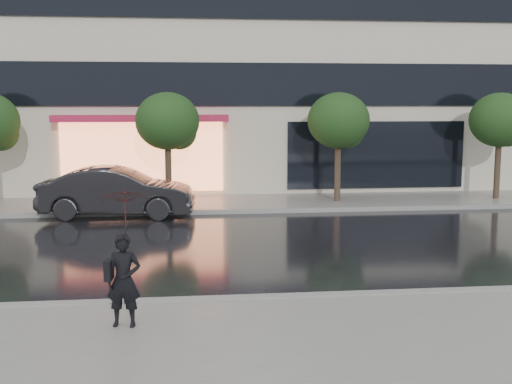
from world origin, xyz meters
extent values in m
plane|color=black|center=(0.00, 0.00, 0.00)|extent=(120.00, 120.00, 0.00)
cube|color=slate|center=(0.00, -3.25, 0.06)|extent=(60.00, 4.50, 0.12)
cube|color=slate|center=(0.00, 10.25, 0.06)|extent=(60.00, 3.50, 0.12)
cube|color=gray|center=(0.00, -1.00, 0.07)|extent=(60.00, 0.25, 0.14)
cube|color=gray|center=(0.00, 8.50, 0.07)|extent=(60.00, 0.25, 0.14)
cube|color=black|center=(0.00, 11.94, 4.30)|extent=(28.00, 0.12, 1.60)
cube|color=#FF8C59|center=(-4.00, 11.92, 1.60)|extent=(6.00, 0.10, 2.60)
cube|color=#B01B41|center=(-4.00, 11.59, 3.05)|extent=(6.40, 0.70, 0.25)
cube|color=black|center=(5.00, 11.94, 1.60)|extent=(7.00, 0.10, 2.60)
sphere|color=#163213|center=(-8.60, 10.20, 2.60)|extent=(1.20, 1.20, 1.20)
cylinder|color=#33261C|center=(-3.00, 10.00, 1.10)|extent=(0.22, 0.22, 2.20)
ellipsoid|color=#163213|center=(-3.00, 10.00, 3.00)|extent=(2.20, 2.20, 1.98)
sphere|color=#163213|center=(-2.60, 10.20, 2.60)|extent=(1.20, 1.20, 1.20)
cylinder|color=#33261C|center=(3.00, 10.00, 1.10)|extent=(0.22, 0.22, 2.20)
ellipsoid|color=#163213|center=(3.00, 10.00, 3.00)|extent=(2.20, 2.20, 1.98)
sphere|color=#163213|center=(3.40, 10.20, 2.60)|extent=(1.20, 1.20, 1.20)
cylinder|color=#33261C|center=(9.00, 10.00, 1.10)|extent=(0.22, 0.22, 2.20)
ellipsoid|color=#163213|center=(9.00, 10.00, 3.00)|extent=(2.20, 2.20, 1.98)
sphere|color=#163213|center=(9.40, 10.20, 2.60)|extent=(1.20, 1.20, 1.20)
imported|color=black|center=(-4.58, 8.30, 0.80)|extent=(4.98, 2.07, 1.60)
imported|color=black|center=(-3.41, -2.28, 0.87)|extent=(0.59, 0.43, 1.50)
imported|color=#3B0A0B|center=(-3.36, -2.28, 1.90)|extent=(1.06, 1.07, 0.86)
cylinder|color=black|center=(-3.36, -2.28, 1.42)|extent=(0.02, 0.02, 0.75)
cube|color=black|center=(-3.64, -2.30, 1.05)|extent=(0.14, 0.29, 0.32)
camera|label=1|loc=(-2.42, -12.31, 3.70)|focal=45.00mm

